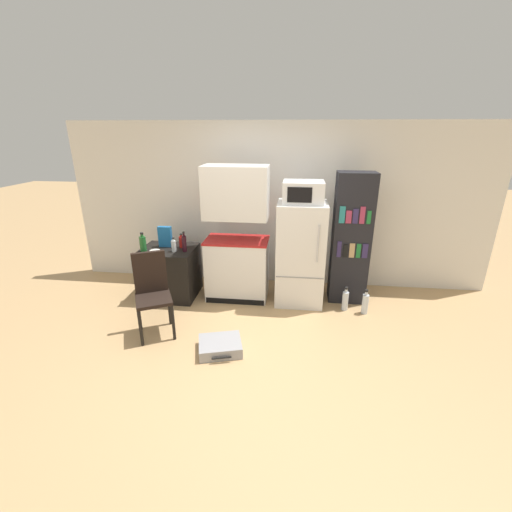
{
  "coord_description": "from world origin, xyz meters",
  "views": [
    {
      "loc": [
        0.5,
        -3.19,
        2.35
      ],
      "look_at": [
        0.02,
        0.85,
        0.83
      ],
      "focal_mm": 24.0,
      "sensor_mm": 36.0,
      "label": 1
    }
  ],
  "objects_px": {
    "bookshelf": "(351,239)",
    "chair": "(152,287)",
    "bottle_clear_short": "(174,246)",
    "microwave": "(303,192)",
    "cereal_box": "(165,237)",
    "side_table": "(170,272)",
    "refrigerator": "(300,254)",
    "bottle_green_tall": "(143,244)",
    "bottle_ketchup_red": "(182,242)",
    "kitchen_hutch": "(237,239)",
    "bottle_wine_dark": "(184,243)",
    "suitcase_large_flat": "(220,346)",
    "water_bottle_front": "(345,300)",
    "water_bottle_middle": "(365,303)",
    "bowl": "(155,252)"
  },
  "relations": [
    {
      "from": "side_table",
      "to": "refrigerator",
      "type": "distance_m",
      "value": 1.92
    },
    {
      "from": "bottle_green_tall",
      "to": "chair",
      "type": "distance_m",
      "value": 0.96
    },
    {
      "from": "bookshelf",
      "to": "cereal_box",
      "type": "relative_size",
      "value": 6.09
    },
    {
      "from": "suitcase_large_flat",
      "to": "bottle_clear_short",
      "type": "bearing_deg",
      "value": 111.08
    },
    {
      "from": "kitchen_hutch",
      "to": "bookshelf",
      "type": "height_order",
      "value": "kitchen_hutch"
    },
    {
      "from": "bookshelf",
      "to": "bottle_wine_dark",
      "type": "height_order",
      "value": "bookshelf"
    },
    {
      "from": "side_table",
      "to": "refrigerator",
      "type": "bearing_deg",
      "value": 1.37
    },
    {
      "from": "bookshelf",
      "to": "refrigerator",
      "type": "bearing_deg",
      "value": -169.45
    },
    {
      "from": "bowl",
      "to": "chair",
      "type": "height_order",
      "value": "chair"
    },
    {
      "from": "cereal_box",
      "to": "suitcase_large_flat",
      "type": "relative_size",
      "value": 0.54
    },
    {
      "from": "microwave",
      "to": "cereal_box",
      "type": "relative_size",
      "value": 1.76
    },
    {
      "from": "side_table",
      "to": "kitchen_hutch",
      "type": "xyz_separation_m",
      "value": [
        0.99,
        0.08,
        0.52
      ]
    },
    {
      "from": "microwave",
      "to": "bottle_ketchup_red",
      "type": "relative_size",
      "value": 2.57
    },
    {
      "from": "kitchen_hutch",
      "to": "bookshelf",
      "type": "bearing_deg",
      "value": 3.5
    },
    {
      "from": "kitchen_hutch",
      "to": "chair",
      "type": "height_order",
      "value": "kitchen_hutch"
    },
    {
      "from": "water_bottle_front",
      "to": "water_bottle_middle",
      "type": "relative_size",
      "value": 0.98
    },
    {
      "from": "refrigerator",
      "to": "bowl",
      "type": "distance_m",
      "value": 2.01
    },
    {
      "from": "kitchen_hutch",
      "to": "bottle_green_tall",
      "type": "xyz_separation_m",
      "value": [
        -1.29,
        -0.23,
        -0.04
      ]
    },
    {
      "from": "water_bottle_middle",
      "to": "bookshelf",
      "type": "bearing_deg",
      "value": 116.98
    },
    {
      "from": "bottle_wine_dark",
      "to": "chair",
      "type": "distance_m",
      "value": 0.93
    },
    {
      "from": "microwave",
      "to": "bottle_green_tall",
      "type": "height_order",
      "value": "microwave"
    },
    {
      "from": "suitcase_large_flat",
      "to": "water_bottle_middle",
      "type": "relative_size",
      "value": 1.59
    },
    {
      "from": "bowl",
      "to": "refrigerator",
      "type": "bearing_deg",
      "value": 7.06
    },
    {
      "from": "side_table",
      "to": "refrigerator",
      "type": "xyz_separation_m",
      "value": [
        1.89,
        0.05,
        0.35
      ]
    },
    {
      "from": "bottle_clear_short",
      "to": "microwave",
      "type": "bearing_deg",
      "value": 4.84
    },
    {
      "from": "bottle_ketchup_red",
      "to": "bowl",
      "type": "height_order",
      "value": "bottle_ketchup_red"
    },
    {
      "from": "side_table",
      "to": "bottle_ketchup_red",
      "type": "relative_size",
      "value": 3.75
    },
    {
      "from": "side_table",
      "to": "cereal_box",
      "type": "xyz_separation_m",
      "value": [
        -0.06,
        0.09,
        0.52
      ]
    },
    {
      "from": "bottle_green_tall",
      "to": "bottle_wine_dark",
      "type": "bearing_deg",
      "value": 7.11
    },
    {
      "from": "kitchen_hutch",
      "to": "chair",
      "type": "relative_size",
      "value": 1.9
    },
    {
      "from": "side_table",
      "to": "microwave",
      "type": "xyz_separation_m",
      "value": [
        1.89,
        0.04,
        1.21
      ]
    },
    {
      "from": "chair",
      "to": "suitcase_large_flat",
      "type": "height_order",
      "value": "chair"
    },
    {
      "from": "kitchen_hutch",
      "to": "bottle_green_tall",
      "type": "height_order",
      "value": "kitchen_hutch"
    },
    {
      "from": "microwave",
      "to": "bottle_ketchup_red",
      "type": "distance_m",
      "value": 1.87
    },
    {
      "from": "bottle_wine_dark",
      "to": "suitcase_large_flat",
      "type": "distance_m",
      "value": 1.62
    },
    {
      "from": "side_table",
      "to": "bowl",
      "type": "bearing_deg",
      "value": -117.79
    },
    {
      "from": "bottle_clear_short",
      "to": "suitcase_large_flat",
      "type": "bearing_deg",
      "value": -52.89
    },
    {
      "from": "microwave",
      "to": "chair",
      "type": "relative_size",
      "value": 0.53
    },
    {
      "from": "microwave",
      "to": "suitcase_large_flat",
      "type": "distance_m",
      "value": 2.19
    },
    {
      "from": "side_table",
      "to": "bottle_ketchup_red",
      "type": "height_order",
      "value": "bottle_ketchup_red"
    },
    {
      "from": "bottle_wine_dark",
      "to": "refrigerator",
      "type": "bearing_deg",
      "value": 4.59
    },
    {
      "from": "bottle_ketchup_red",
      "to": "chair",
      "type": "relative_size",
      "value": 0.2
    },
    {
      "from": "bottle_wine_dark",
      "to": "bowl",
      "type": "distance_m",
      "value": 0.42
    },
    {
      "from": "side_table",
      "to": "water_bottle_middle",
      "type": "height_order",
      "value": "side_table"
    },
    {
      "from": "bottle_green_tall",
      "to": "bookshelf",
      "type": "bearing_deg",
      "value": 6.53
    },
    {
      "from": "bookshelf",
      "to": "chair",
      "type": "height_order",
      "value": "bookshelf"
    },
    {
      "from": "bottle_green_tall",
      "to": "bottle_wine_dark",
      "type": "height_order",
      "value": "bottle_wine_dark"
    },
    {
      "from": "water_bottle_front",
      "to": "chair",
      "type": "bearing_deg",
      "value": -161.37
    },
    {
      "from": "cereal_box",
      "to": "chair",
      "type": "bearing_deg",
      "value": -78.77
    },
    {
      "from": "bottle_ketchup_red",
      "to": "chair",
      "type": "distance_m",
      "value": 1.07
    }
  ]
}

